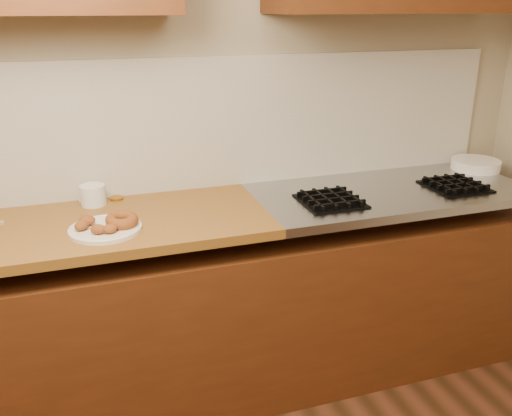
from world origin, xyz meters
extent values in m
cube|color=tan|center=(0.00, 2.00, 1.35)|extent=(4.00, 0.02, 2.70)
cube|color=#53250E|center=(0.00, 1.69, 0.39)|extent=(3.60, 0.60, 0.77)
cube|color=#9EA0A5|center=(1.15, 1.69, 0.88)|extent=(1.30, 0.62, 0.04)
cube|color=#BCB7AB|center=(0.00, 1.99, 1.20)|extent=(3.60, 0.02, 0.60)
cube|color=black|center=(0.80, 1.61, 0.90)|extent=(0.26, 0.26, 0.01)
cube|color=black|center=(0.71, 1.61, 0.92)|extent=(0.01, 0.24, 0.02)
cube|color=black|center=(0.80, 1.52, 0.92)|extent=(0.24, 0.01, 0.02)
cube|color=black|center=(0.77, 1.61, 0.92)|extent=(0.01, 0.24, 0.02)
cube|color=black|center=(0.80, 1.58, 0.92)|extent=(0.24, 0.01, 0.02)
cube|color=black|center=(0.83, 1.61, 0.92)|extent=(0.01, 0.24, 0.02)
cube|color=black|center=(0.80, 1.64, 0.92)|extent=(0.24, 0.01, 0.02)
cube|color=black|center=(0.89, 1.61, 0.92)|extent=(0.01, 0.24, 0.02)
cube|color=black|center=(0.80, 1.70, 0.92)|extent=(0.24, 0.01, 0.02)
cube|color=black|center=(1.45, 1.61, 0.90)|extent=(0.26, 0.26, 0.01)
cube|color=black|center=(1.36, 1.61, 0.92)|extent=(0.01, 0.24, 0.02)
cube|color=black|center=(1.45, 1.52, 0.92)|extent=(0.24, 0.01, 0.02)
cube|color=black|center=(1.42, 1.61, 0.92)|extent=(0.01, 0.24, 0.02)
cube|color=black|center=(1.45, 1.58, 0.92)|extent=(0.24, 0.01, 0.02)
cube|color=black|center=(1.48, 1.61, 0.92)|extent=(0.01, 0.24, 0.02)
cube|color=black|center=(1.45, 1.64, 0.92)|extent=(0.24, 0.01, 0.02)
cube|color=black|center=(1.54, 1.61, 0.92)|extent=(0.01, 0.24, 0.02)
cube|color=black|center=(1.45, 1.70, 0.92)|extent=(0.24, 0.01, 0.02)
cylinder|color=white|center=(-0.16, 1.58, 0.91)|extent=(0.27, 0.27, 0.02)
torus|color=#925220|center=(-0.10, 1.58, 0.94)|extent=(0.17, 0.18, 0.06)
ellipsoid|color=#925220|center=(-0.22, 1.63, 0.93)|extent=(0.07, 0.06, 0.04)
ellipsoid|color=#925220|center=(-0.24, 1.58, 0.93)|extent=(0.08, 0.08, 0.04)
ellipsoid|color=#925220|center=(-0.19, 1.52, 0.93)|extent=(0.07, 0.06, 0.04)
ellipsoid|color=#925220|center=(-0.14, 1.52, 0.93)|extent=(0.08, 0.08, 0.03)
cylinder|color=white|center=(-0.19, 1.90, 0.94)|extent=(0.14, 0.14, 0.09)
cylinder|color=silver|center=(-0.19, 1.96, 0.90)|extent=(0.14, 0.14, 0.01)
cylinder|color=#B2771E|center=(-0.09, 1.94, 0.91)|extent=(0.08, 0.08, 0.01)
cylinder|color=white|center=(1.75, 1.83, 0.91)|extent=(0.25, 0.25, 0.01)
cylinder|color=white|center=(1.75, 1.83, 0.92)|extent=(0.25, 0.25, 0.01)
cylinder|color=white|center=(1.75, 1.83, 0.93)|extent=(0.25, 0.25, 0.01)
cylinder|color=white|center=(1.75, 1.83, 0.94)|extent=(0.25, 0.25, 0.01)
camera|label=1|loc=(-0.21, -0.41, 1.71)|focal=38.00mm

